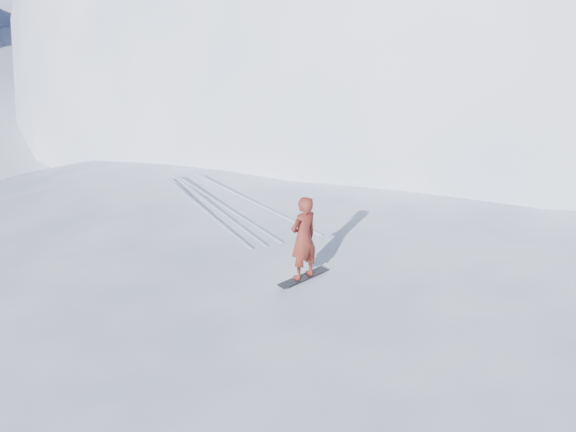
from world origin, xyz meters
name	(u,v)px	position (x,y,z in m)	size (l,w,h in m)	color
ground	(344,364)	(0.00, 0.00, 0.00)	(400.00, 400.00, 0.00)	white
near_ridge	(332,296)	(1.00, 3.00, 0.00)	(36.00, 28.00, 4.80)	white
summit_peak	(478,83)	(22.00, 26.00, 0.00)	(60.00, 56.00, 56.00)	white
peak_shoulder	(359,120)	(10.00, 20.00, 0.00)	(28.00, 24.00, 18.00)	white
wind_bumps	(292,322)	(-0.56, 2.12, 0.00)	(16.00, 14.40, 1.00)	white
snowboard	(303,277)	(-0.97, 0.27, 2.41)	(1.33, 0.25, 0.02)	black
snowboarder	(304,238)	(-0.97, 0.27, 3.39)	(0.70, 0.46, 1.93)	maroon
board_tracks	(223,205)	(-1.60, 4.98, 2.42)	(3.11, 5.91, 0.04)	silver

